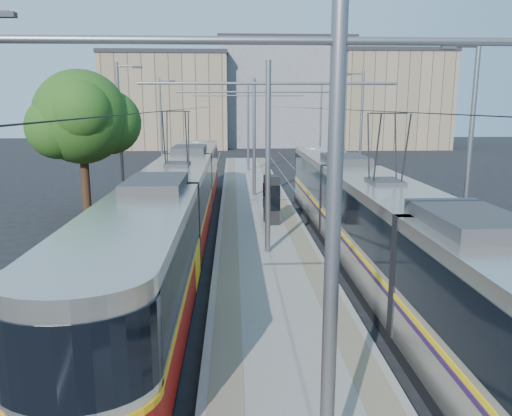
{
  "coord_description": "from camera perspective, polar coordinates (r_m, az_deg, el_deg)",
  "views": [
    {
      "loc": [
        -1.27,
        -10.14,
        5.76
      ],
      "look_at": [
        -0.35,
        9.89,
        1.6
      ],
      "focal_mm": 35.0,
      "sensor_mm": 36.0,
      "label": 1
    }
  ],
  "objects": [
    {
      "name": "tactile_strip_left",
      "position": [
        27.68,
        -2.94,
        0.34
      ],
      "size": [
        0.7,
        50.0,
        0.01
      ],
      "primitive_type": "cube",
      "color": "gray",
      "rests_on": "platform"
    },
    {
      "name": "ground",
      "position": [
        11.73,
        4.13,
        -17.73
      ],
      "size": [
        160.0,
        160.0,
        0.0
      ],
      "primitive_type": "plane",
      "color": "black",
      "rests_on": "ground"
    },
    {
      "name": "shelter",
      "position": [
        23.24,
        1.77,
        1.1
      ],
      "size": [
        0.75,
        1.09,
        2.25
      ],
      "rotation": [
        0.0,
        0.0,
        0.13
      ],
      "color": "black",
      "rests_on": "platform"
    },
    {
      "name": "rails",
      "position": [
        27.77,
        0.06,
        -0.22
      ],
      "size": [
        8.71,
        70.0,
        0.03
      ],
      "color": "gray",
      "rests_on": "ground"
    },
    {
      "name": "platform",
      "position": [
        27.74,
        0.06,
        0.05
      ],
      "size": [
        4.0,
        50.0,
        0.3
      ],
      "primitive_type": "cube",
      "color": "gray",
      "rests_on": "ground"
    },
    {
      "name": "street_lamps",
      "position": [
        31.2,
        -0.29,
        8.82
      ],
      "size": [
        15.18,
        38.22,
        8.0
      ],
      "color": "slate",
      "rests_on": "ground"
    },
    {
      "name": "tree",
      "position": [
        26.88,
        -18.59,
        9.65
      ],
      "size": [
        5.16,
        4.77,
        7.5
      ],
      "color": "#382314",
      "rests_on": "ground"
    },
    {
      "name": "tactile_strip_right",
      "position": [
        27.81,
        3.04,
        0.39
      ],
      "size": [
        0.7,
        50.0,
        0.01
      ],
      "primitive_type": "cube",
      "color": "gray",
      "rests_on": "platform"
    },
    {
      "name": "building_right",
      "position": [
        71.38,
        15.05,
        11.84
      ],
      "size": [
        14.28,
        10.2,
        12.79
      ],
      "color": "gray",
      "rests_on": "ground"
    },
    {
      "name": "building_centre",
      "position": [
        74.51,
        3.06,
        12.94
      ],
      "size": [
        18.36,
        14.28,
        14.73
      ],
      "color": "gray",
      "rests_on": "ground"
    },
    {
      "name": "catenary",
      "position": [
        24.36,
        0.38,
        8.81
      ],
      "size": [
        9.2,
        70.0,
        7.0
      ],
      "color": "slate",
      "rests_on": "platform"
    },
    {
      "name": "tram_right",
      "position": [
        16.85,
        14.26,
        -2.04
      ],
      "size": [
        2.43,
        28.91,
        5.5
      ],
      "color": "black",
      "rests_on": "ground"
    },
    {
      "name": "building_left",
      "position": [
        70.68,
        -9.93,
        11.96
      ],
      "size": [
        16.32,
        12.24,
        12.52
      ],
      "color": "gray",
      "rests_on": "ground"
    },
    {
      "name": "tram_left",
      "position": [
        21.34,
        -8.84,
        0.63
      ],
      "size": [
        2.43,
        29.59,
        5.5
      ],
      "color": "black",
      "rests_on": "ground"
    }
  ]
}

